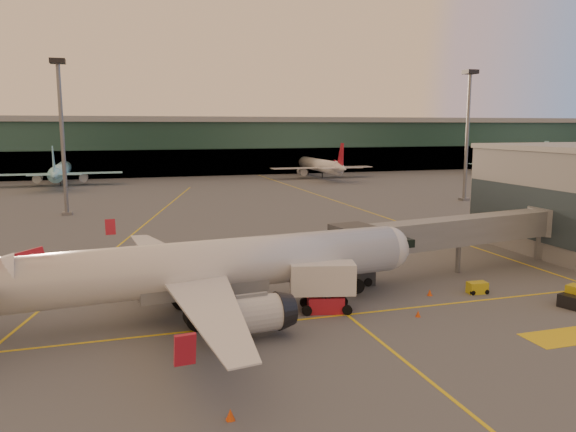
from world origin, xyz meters
name	(u,v)px	position (x,y,z in m)	size (l,w,h in m)	color
ground	(308,345)	(0.00, 0.00, 0.00)	(600.00, 600.00, 0.00)	#4C4F54
taxi_markings	(153,234)	(-7.32, 44.49, 0.01)	(100.12, 173.00, 0.01)	yellow
terminal	(154,146)	(0.00, 141.79, 8.76)	(400.00, 20.00, 17.60)	#19382D
mast_west_near	(62,126)	(-20.00, 66.00, 14.86)	(2.40, 2.40, 25.60)	slate
mast_east_near	(468,126)	(55.00, 62.00, 14.86)	(2.40, 2.40, 25.60)	slate
distant_aircraft_row	(202,181)	(10.83, 118.00, 0.00)	(350.00, 34.00, 13.00)	#98EBFF
main_airplane	(200,269)	(-6.13, 8.09, 3.82)	(38.96, 35.18, 11.75)	silver
jet_bridge	(469,232)	(22.47, 14.09, 4.06)	(29.62, 8.07, 5.83)	slate
catering_truck	(323,284)	(3.51, 6.44, 2.28)	(5.55, 3.45, 4.00)	maroon
gpu_cart	(477,288)	(18.44, 6.88, 0.50)	(1.82, 1.16, 1.03)	gold
cone_nose	(430,293)	(14.01, 7.53, 0.27)	(0.45, 0.45, 0.57)	#DF480B
cone_wing_right	(230,415)	(-7.07, -8.14, 0.29)	(0.48, 0.48, 0.61)	#DF480B
cone_wing_left	(162,262)	(-7.61, 26.05, 0.31)	(0.50, 0.50, 0.64)	#DF480B
cone_fwd	(418,314)	(10.16, 2.91, 0.24)	(0.39, 0.39, 0.50)	#DF480B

